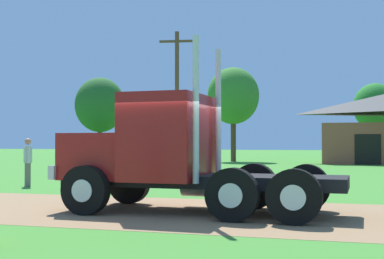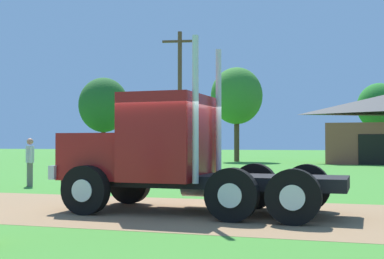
# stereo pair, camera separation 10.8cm
# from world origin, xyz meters

# --- Properties ---
(ground_plane) EXTENTS (200.00, 200.00, 0.00)m
(ground_plane) POSITION_xyz_m (0.00, 0.00, 0.00)
(ground_plane) COLOR #3E812D
(dirt_track) EXTENTS (120.00, 5.60, 0.01)m
(dirt_track) POSITION_xyz_m (0.00, 0.00, 0.00)
(dirt_track) COLOR #8F6E4B
(dirt_track) RESTS_ON ground_plane
(truck_foreground_white) EXTENTS (6.70, 2.84, 3.93)m
(truck_foreground_white) POSITION_xyz_m (-0.06, 0.06, 1.30)
(truck_foreground_white) COLOR black
(truck_foreground_white) RESTS_ON ground_plane
(visitor_far_side) EXTENTS (0.46, 0.48, 1.77)m
(visitor_far_side) POSITION_xyz_m (-7.26, 5.26, 0.96)
(visitor_far_side) COLOR silver
(visitor_far_side) RESTS_ON ground_plane
(utility_pole_near) EXTENTS (2.19, 0.52, 8.50)m
(utility_pole_near) POSITION_xyz_m (-6.01, 19.35, 4.51)
(utility_pole_near) COLOR brown
(utility_pole_near) RESTS_ON ground_plane
(tree_left) EXTENTS (4.96, 4.96, 8.08)m
(tree_left) POSITION_xyz_m (-19.48, 36.18, 5.33)
(tree_left) COLOR #513823
(tree_left) RESTS_ON ground_plane
(tree_mid) EXTENTS (4.36, 4.36, 7.95)m
(tree_mid) POSITION_xyz_m (-5.08, 32.00, 5.52)
(tree_mid) COLOR #513823
(tree_mid) RESTS_ON ground_plane
(tree_right) EXTENTS (3.85, 3.85, 6.98)m
(tree_right) POSITION_xyz_m (6.60, 38.82, 4.83)
(tree_right) COLOR #513823
(tree_right) RESTS_ON ground_plane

